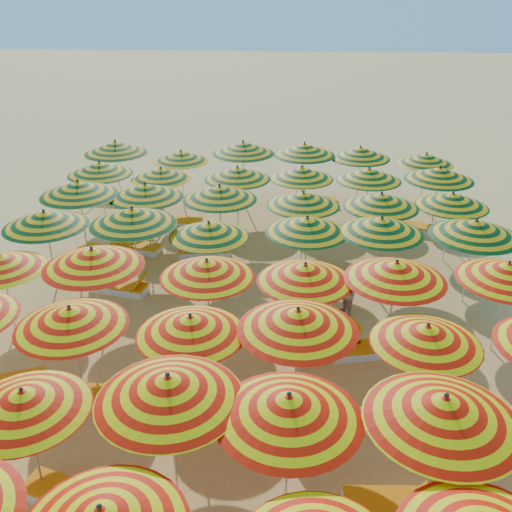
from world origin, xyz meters
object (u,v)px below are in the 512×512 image
lounger_18 (315,202)px  lounger_3 (70,496)px  lounger_7 (111,396)px  umbrella_31 (145,191)px  lounger_14 (178,221)px  lounger_4 (395,503)px  lounger_8 (326,346)px  umbrella_47 (426,159)px  umbrella_40 (369,175)px  umbrella_34 (381,201)px  umbrella_36 (100,168)px  umbrella_9 (289,407)px  umbrella_46 (360,153)px  umbrella_20 (207,269)px  umbrella_21 (305,273)px  umbrella_18 (1,262)px  umbrella_38 (237,173)px  lounger_10 (120,287)px  beachgoer_b (346,294)px  umbrella_27 (307,225)px  umbrella_25 (132,216)px  lounger_12 (135,246)px  umbrella_7 (24,401)px  umbrella_32 (220,193)px  umbrella_35 (452,200)px  lounger_17 (108,198)px  umbrella_33 (303,199)px  umbrella_24 (45,219)px  umbrella_39 (302,173)px  lounger_15 (378,226)px  umbrella_26 (209,230)px  umbrella_42 (116,147)px  umbrella_22 (396,271)px  umbrella_16 (427,335)px  lounger_9 (363,349)px  umbrella_19 (93,258)px  umbrella_43 (181,156)px  umbrella_14 (191,325)px  umbrella_37 (161,174)px  umbrella_28 (381,226)px  umbrella_8 (169,388)px  umbrella_41 (439,174)px  umbrella_44 (243,148)px

lounger_18 → lounger_3: bearing=61.2°
lounger_7 → umbrella_31: bearing=95.8°
lounger_14 → lounger_4: bearing=119.7°
lounger_8 → umbrella_47: bearing=46.5°
umbrella_40 → umbrella_31: bearing=-161.9°
umbrella_34 → umbrella_36: 9.98m
lounger_14 → umbrella_34: bearing=161.5°
umbrella_9 → umbrella_46: umbrella_9 is taller
umbrella_20 → umbrella_21: bearing=-1.8°
umbrella_18 → umbrella_38: bearing=53.0°
lounger_10 → beachgoer_b: bearing=4.2°
umbrella_27 → lounger_14: (-4.64, 4.74, -2.01)m
umbrella_25 → lounger_12: bearing=107.4°
umbrella_31 → umbrella_7: bearing=-88.1°
umbrella_32 → lounger_12: size_ratio=1.59×
umbrella_36 → umbrella_46: 9.83m
umbrella_47 → lounger_18: size_ratio=1.34×
umbrella_20 → umbrella_35: bearing=36.5°
umbrella_38 → lounger_17: size_ratio=1.57×
umbrella_33 → umbrella_38: (-2.28, 2.33, 0.02)m
umbrella_24 → umbrella_32: size_ratio=1.05×
lounger_18 → umbrella_31: bearing=29.7°
umbrella_39 → umbrella_40: 2.33m
lounger_14 → lounger_15: size_ratio=0.96×
umbrella_18 → umbrella_26: bearing=24.2°
umbrella_42 → umbrella_21: bearing=-52.8°
umbrella_22 → umbrella_42: umbrella_42 is taller
umbrella_34 → umbrella_16: bearing=-90.1°
umbrella_39 → umbrella_24: bearing=-145.4°
umbrella_26 → lounger_8: bearing=-38.4°
umbrella_21 → lounger_9: umbrella_21 is taller
umbrella_32 → umbrella_39: umbrella_32 is taller
umbrella_19 → umbrella_43: size_ratio=1.24×
umbrella_14 → umbrella_37: umbrella_14 is taller
umbrella_24 → lounger_3: bearing=-67.1°
umbrella_20 → umbrella_43: (-2.40, 9.55, -0.11)m
umbrella_21 → umbrella_28: size_ratio=0.95×
umbrella_8 → umbrella_32: umbrella_8 is taller
umbrella_25 → umbrella_35: bearing=14.6°
umbrella_46 → lounger_7: 13.99m
umbrella_41 → lounger_8: umbrella_41 is taller
umbrella_35 → umbrella_39: (-4.66, 2.36, -0.00)m
umbrella_47 → lounger_9: 10.79m
umbrella_14 → umbrella_21: (2.31, 2.31, 0.04)m
umbrella_26 → lounger_3: 7.78m
umbrella_38 → umbrella_43: bearing=135.4°
umbrella_18 → umbrella_44: umbrella_44 is taller
umbrella_39 → lounger_14: 4.93m
umbrella_7 → umbrella_43: umbrella_7 is taller
umbrella_27 → lounger_7: 6.89m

